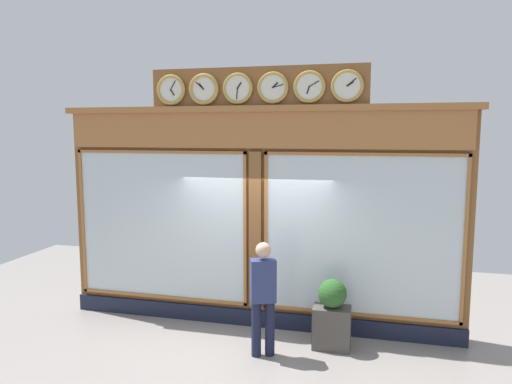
{
  "coord_description": "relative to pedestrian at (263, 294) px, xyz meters",
  "views": [
    {
      "loc": [
        -1.83,
        7.43,
        3.25
      ],
      "look_at": [
        0.0,
        0.0,
        2.28
      ],
      "focal_mm": 33.3,
      "sensor_mm": 36.0,
      "label": 1
    }
  ],
  "objects": [
    {
      "name": "shop_facade",
      "position": [
        0.36,
        -1.13,
        0.96
      ],
      "size": [
        6.78,
        0.42,
        4.27
      ],
      "color": "brown",
      "rests_on": "ground_plane"
    },
    {
      "name": "planter_shrub",
      "position": [
        -0.95,
        -0.49,
        -0.08
      ],
      "size": [
        0.43,
        0.43,
        0.43
      ],
      "primitive_type": "sphere",
      "color": "#285623",
      "rests_on": "planter_box"
    },
    {
      "name": "pedestrian",
      "position": [
        0.0,
        0.0,
        0.0
      ],
      "size": [
        0.42,
        0.34,
        1.69
      ],
      "color": "#191E38",
      "rests_on": "ground_plane"
    },
    {
      "name": "planter_box",
      "position": [
        -0.95,
        -0.49,
        -0.61
      ],
      "size": [
        0.56,
        0.36,
        0.64
      ],
      "primitive_type": "cube",
      "color": "#4C4742",
      "rests_on": "ground_plane"
    }
  ]
}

